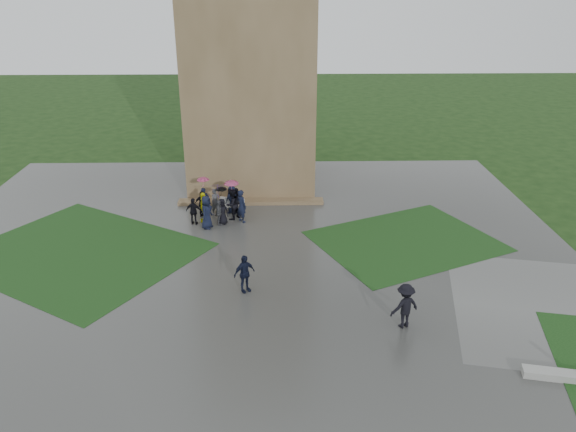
{
  "coord_description": "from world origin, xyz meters",
  "views": [
    {
      "loc": [
        1.61,
        -21.84,
        13.15
      ],
      "look_at": [
        2.21,
        5.81,
        1.2
      ],
      "focal_mm": 35.0,
      "sensor_mm": 36.0,
      "label": 1
    }
  ],
  "objects_px": {
    "pedestrian_mid": "(244,274)",
    "tower": "(250,45)",
    "pedestrian_near": "(405,306)",
    "bench": "(232,205)"
  },
  "relations": [
    {
      "from": "tower",
      "to": "pedestrian_near",
      "type": "relative_size",
      "value": 9.37
    },
    {
      "from": "tower",
      "to": "pedestrian_near",
      "type": "xyz_separation_m",
      "value": [
        6.69,
        -17.83,
        -8.02
      ]
    },
    {
      "from": "pedestrian_mid",
      "to": "bench",
      "type": "bearing_deg",
      "value": 64.02
    },
    {
      "from": "pedestrian_mid",
      "to": "pedestrian_near",
      "type": "xyz_separation_m",
      "value": [
        6.55,
        -2.89,
        0.07
      ]
    },
    {
      "from": "pedestrian_near",
      "to": "tower",
      "type": "bearing_deg",
      "value": -92.33
    },
    {
      "from": "pedestrian_mid",
      "to": "pedestrian_near",
      "type": "distance_m",
      "value": 7.16
    },
    {
      "from": "pedestrian_mid",
      "to": "tower",
      "type": "bearing_deg",
      "value": 56.89
    },
    {
      "from": "tower",
      "to": "bench",
      "type": "distance_m",
      "value": 10.38
    },
    {
      "from": "tower",
      "to": "pedestrian_mid",
      "type": "relative_size",
      "value": 10.09
    },
    {
      "from": "tower",
      "to": "pedestrian_near",
      "type": "height_order",
      "value": "tower"
    }
  ]
}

